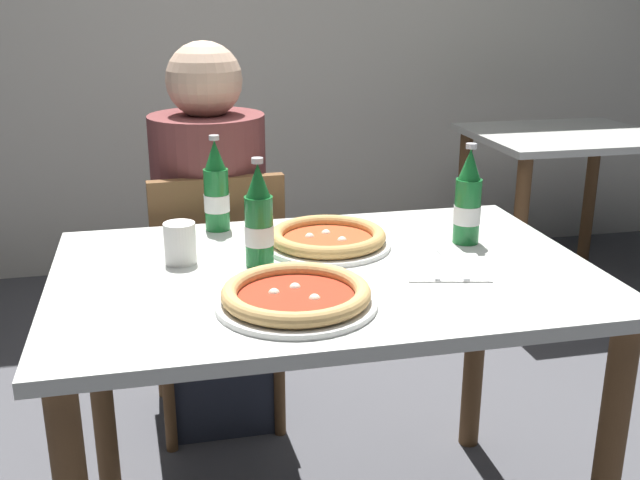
{
  "coord_description": "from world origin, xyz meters",
  "views": [
    {
      "loc": [
        -0.35,
        -1.53,
        1.34
      ],
      "look_at": [
        0.0,
        0.05,
        0.8
      ],
      "focal_mm": 42.02,
      "sensor_mm": 36.0,
      "label": 1
    }
  ],
  "objects_px": {
    "napkin_with_cutlery": "(444,267)",
    "chair_behind_table": "(216,287)",
    "pizza_marinara_far": "(296,296)",
    "beer_bottle_left": "(216,191)",
    "beer_bottle_right": "(259,221)",
    "paper_cup": "(180,243)",
    "dining_table_background": "(563,168)",
    "beer_bottle_center": "(468,202)",
    "diner_seated": "(212,250)",
    "pizza_margherita_near": "(328,239)",
    "dining_table_main": "(325,315)"
  },
  "relations": [
    {
      "from": "paper_cup",
      "to": "beer_bottle_center",
      "type": "bearing_deg",
      "value": -0.35
    },
    {
      "from": "pizza_margherita_near",
      "to": "napkin_with_cutlery",
      "type": "distance_m",
      "value": 0.3
    },
    {
      "from": "napkin_with_cutlery",
      "to": "paper_cup",
      "type": "distance_m",
      "value": 0.6
    },
    {
      "from": "dining_table_main",
      "to": "chair_behind_table",
      "type": "bearing_deg",
      "value": 108.09
    },
    {
      "from": "beer_bottle_right",
      "to": "paper_cup",
      "type": "distance_m",
      "value": 0.19
    },
    {
      "from": "beer_bottle_left",
      "to": "beer_bottle_right",
      "type": "distance_m",
      "value": 0.3
    },
    {
      "from": "pizza_margherita_near",
      "to": "pizza_marinara_far",
      "type": "relative_size",
      "value": 0.95
    },
    {
      "from": "beer_bottle_right",
      "to": "pizza_margherita_near",
      "type": "bearing_deg",
      "value": 26.64
    },
    {
      "from": "diner_seated",
      "to": "dining_table_background",
      "type": "relative_size",
      "value": 1.51
    },
    {
      "from": "beer_bottle_center",
      "to": "diner_seated",
      "type": "bearing_deg",
      "value": 136.14
    },
    {
      "from": "pizza_marinara_far",
      "to": "beer_bottle_left",
      "type": "xyz_separation_m",
      "value": [
        -0.1,
        0.54,
        0.08
      ]
    },
    {
      "from": "beer_bottle_center",
      "to": "beer_bottle_left",
      "type": "bearing_deg",
      "value": 157.64
    },
    {
      "from": "pizza_marinara_far",
      "to": "beer_bottle_right",
      "type": "relative_size",
      "value": 1.3
    },
    {
      "from": "paper_cup",
      "to": "napkin_with_cutlery",
      "type": "bearing_deg",
      "value": -15.98
    },
    {
      "from": "pizza_margherita_near",
      "to": "napkin_with_cutlery",
      "type": "bearing_deg",
      "value": -42.17
    },
    {
      "from": "dining_table_main",
      "to": "diner_seated",
      "type": "height_order",
      "value": "diner_seated"
    },
    {
      "from": "napkin_with_cutlery",
      "to": "chair_behind_table",
      "type": "bearing_deg",
      "value": 124.54
    },
    {
      "from": "pizza_marinara_far",
      "to": "dining_table_background",
      "type": "bearing_deg",
      "value": 46.72
    },
    {
      "from": "dining_table_background",
      "to": "napkin_with_cutlery",
      "type": "height_order",
      "value": "napkin_with_cutlery"
    },
    {
      "from": "napkin_with_cutlery",
      "to": "dining_table_background",
      "type": "bearing_deg",
      "value": 51.99
    },
    {
      "from": "pizza_marinara_far",
      "to": "beer_bottle_right",
      "type": "bearing_deg",
      "value": 98.28
    },
    {
      "from": "chair_behind_table",
      "to": "beer_bottle_left",
      "type": "bearing_deg",
      "value": 85.58
    },
    {
      "from": "pizza_margherita_near",
      "to": "napkin_with_cutlery",
      "type": "relative_size",
      "value": 1.42
    },
    {
      "from": "dining_table_background",
      "to": "beer_bottle_left",
      "type": "xyz_separation_m",
      "value": [
        -1.63,
        -1.08,
        0.26
      ]
    },
    {
      "from": "dining_table_main",
      "to": "diner_seated",
      "type": "relative_size",
      "value": 0.99
    },
    {
      "from": "pizza_margherita_near",
      "to": "paper_cup",
      "type": "height_order",
      "value": "paper_cup"
    },
    {
      "from": "chair_behind_table",
      "to": "napkin_with_cutlery",
      "type": "relative_size",
      "value": 3.96
    },
    {
      "from": "diner_seated",
      "to": "pizza_margherita_near",
      "type": "relative_size",
      "value": 3.96
    },
    {
      "from": "beer_bottle_left",
      "to": "beer_bottle_right",
      "type": "xyz_separation_m",
      "value": [
        0.07,
        -0.29,
        0.0
      ]
    },
    {
      "from": "beer_bottle_left",
      "to": "beer_bottle_center",
      "type": "xyz_separation_m",
      "value": [
        0.59,
        -0.24,
        0.0
      ]
    },
    {
      "from": "pizza_marinara_far",
      "to": "beer_bottle_left",
      "type": "relative_size",
      "value": 1.3
    },
    {
      "from": "dining_table_background",
      "to": "pizza_marinara_far",
      "type": "bearing_deg",
      "value": -133.28
    },
    {
      "from": "pizza_margherita_near",
      "to": "beer_bottle_right",
      "type": "bearing_deg",
      "value": -153.36
    },
    {
      "from": "chair_behind_table",
      "to": "pizza_margherita_near",
      "type": "relative_size",
      "value": 2.78
    },
    {
      "from": "diner_seated",
      "to": "pizza_marinara_far",
      "type": "xyz_separation_m",
      "value": [
        0.1,
        -0.85,
        0.19
      ]
    },
    {
      "from": "dining_table_main",
      "to": "napkin_with_cutlery",
      "type": "height_order",
      "value": "napkin_with_cutlery"
    },
    {
      "from": "dining_table_main",
      "to": "pizza_margherita_near",
      "type": "xyz_separation_m",
      "value": [
        0.04,
        0.14,
        0.14
      ]
    },
    {
      "from": "pizza_marinara_far",
      "to": "beer_bottle_left",
      "type": "height_order",
      "value": "beer_bottle_left"
    },
    {
      "from": "beer_bottle_right",
      "to": "napkin_with_cutlery",
      "type": "relative_size",
      "value": 1.15
    },
    {
      "from": "dining_table_background",
      "to": "pizza_margherita_near",
      "type": "height_order",
      "value": "pizza_margherita_near"
    },
    {
      "from": "pizza_marinara_far",
      "to": "diner_seated",
      "type": "bearing_deg",
      "value": 96.64
    },
    {
      "from": "pizza_marinara_far",
      "to": "paper_cup",
      "type": "xyz_separation_m",
      "value": [
        -0.21,
        0.3,
        0.03
      ]
    },
    {
      "from": "dining_table_main",
      "to": "beer_bottle_right",
      "type": "height_order",
      "value": "beer_bottle_right"
    },
    {
      "from": "chair_behind_table",
      "to": "napkin_with_cutlery",
      "type": "distance_m",
      "value": 0.86
    },
    {
      "from": "pizza_marinara_far",
      "to": "paper_cup",
      "type": "height_order",
      "value": "paper_cup"
    },
    {
      "from": "chair_behind_table",
      "to": "dining_table_background",
      "type": "height_order",
      "value": "chair_behind_table"
    },
    {
      "from": "beer_bottle_left",
      "to": "paper_cup",
      "type": "relative_size",
      "value": 2.6
    },
    {
      "from": "diner_seated",
      "to": "beer_bottle_center",
      "type": "height_order",
      "value": "diner_seated"
    },
    {
      "from": "diner_seated",
      "to": "beer_bottle_left",
      "type": "distance_m",
      "value": 0.42
    },
    {
      "from": "diner_seated",
      "to": "pizza_margherita_near",
      "type": "distance_m",
      "value": 0.6
    }
  ]
}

